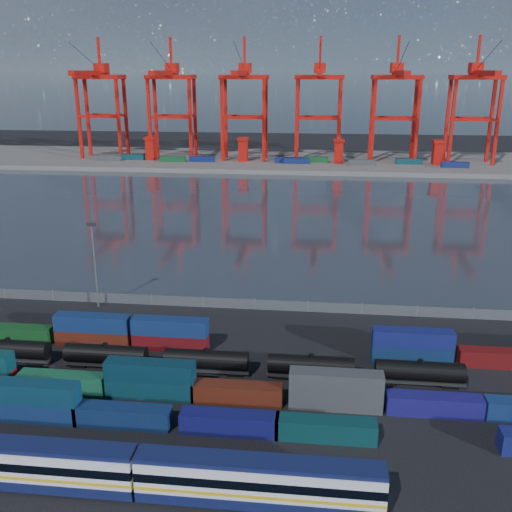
# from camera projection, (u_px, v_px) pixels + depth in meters

# --- Properties ---
(ground) EXTENTS (700.00, 700.00, 0.00)m
(ground) POSITION_uv_depth(u_px,v_px,m) (233.00, 387.00, 81.64)
(ground) COLOR black
(ground) RESTS_ON ground
(harbor_water) EXTENTS (700.00, 700.00, 0.00)m
(harbor_water) POSITION_uv_depth(u_px,v_px,m) (282.00, 213.00, 180.87)
(harbor_water) COLOR #28303A
(harbor_water) RESTS_ON ground
(far_quay) EXTENTS (700.00, 70.00, 2.00)m
(far_quay) POSITION_uv_depth(u_px,v_px,m) (296.00, 161.00, 279.81)
(far_quay) COLOR #514F4C
(far_quay) RESTS_ON ground
(distant_mountains) EXTENTS (2470.00, 1100.00, 520.00)m
(distant_mountains) POSITION_uv_depth(u_px,v_px,m) (344.00, 1.00, 1519.09)
(distant_mountains) COLOR #1E2630
(distant_mountains) RESTS_ON ground
(passenger_train) EXTENTS (77.71, 3.17, 5.45)m
(passenger_train) POSITION_uv_depth(u_px,v_px,m) (20.00, 464.00, 61.39)
(passenger_train) COLOR silver
(passenger_train) RESTS_ON ground
(container_row_south) EXTENTS (139.43, 2.51, 5.36)m
(container_row_south) POSITION_uv_depth(u_px,v_px,m) (205.00, 417.00, 71.08)
(container_row_south) COLOR #414447
(container_row_south) RESTS_ON ground
(container_row_mid) EXTENTS (141.41, 2.52, 5.37)m
(container_row_mid) POSITION_uv_depth(u_px,v_px,m) (146.00, 384.00, 78.68)
(container_row_mid) COLOR #474B4D
(container_row_mid) RESTS_ON ground
(container_row_north) EXTENTS (141.87, 2.51, 5.34)m
(container_row_north) POSITION_uv_depth(u_px,v_px,m) (193.00, 338.00, 91.65)
(container_row_north) COLOR navy
(container_row_north) RESTS_ON ground
(tanker_string) EXTENTS (90.49, 2.79, 3.99)m
(tanker_string) POSITION_uv_depth(u_px,v_px,m) (156.00, 358.00, 85.62)
(tanker_string) COLOR black
(tanker_string) RESTS_ON ground
(waterfront_fence) EXTENTS (160.12, 0.12, 2.20)m
(waterfront_fence) POSITION_uv_depth(u_px,v_px,m) (255.00, 304.00, 107.79)
(waterfront_fence) COLOR #595B5E
(waterfront_fence) RESTS_ON ground
(yard_light_mast) EXTENTS (1.60, 0.40, 16.60)m
(yard_light_mast) POSITION_uv_depth(u_px,v_px,m) (94.00, 261.00, 106.48)
(yard_light_mast) COLOR slate
(yard_light_mast) RESTS_ON ground
(gantry_cranes) EXTENTS (197.43, 43.07, 58.32)m
(gantry_cranes) POSITION_uv_depth(u_px,v_px,m) (281.00, 88.00, 263.65)
(gantry_cranes) COLOR red
(gantry_cranes) RESTS_ON ground
(quay_containers) EXTENTS (172.58, 10.99, 2.60)m
(quay_containers) POSITION_uv_depth(u_px,v_px,m) (272.00, 160.00, 266.51)
(quay_containers) COLOR navy
(quay_containers) RESTS_ON far_quay
(straddle_carriers) EXTENTS (140.00, 7.00, 11.10)m
(straddle_carriers) POSITION_uv_depth(u_px,v_px,m) (290.00, 149.00, 268.51)
(straddle_carriers) COLOR red
(straddle_carriers) RESTS_ON far_quay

